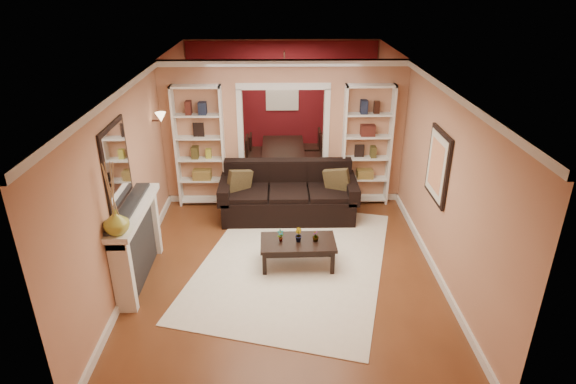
{
  "coord_description": "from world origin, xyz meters",
  "views": [
    {
      "loc": [
        -0.08,
        -7.44,
        4.11
      ],
      "look_at": [
        0.05,
        -0.8,
        1.06
      ],
      "focal_mm": 30.0,
      "sensor_mm": 36.0,
      "label": 1
    }
  ],
  "objects_px": {
    "coffee_table": "(298,253)",
    "dining_table": "(285,159)",
    "bookshelf_left": "(200,147)",
    "bookshelf_right": "(367,146)",
    "fireplace": "(139,244)",
    "sofa": "(288,192)"
  },
  "relations": [
    {
      "from": "bookshelf_left",
      "to": "bookshelf_right",
      "type": "height_order",
      "value": "same"
    },
    {
      "from": "bookshelf_left",
      "to": "sofa",
      "type": "bearing_deg",
      "value": -19.61
    },
    {
      "from": "bookshelf_right",
      "to": "fireplace",
      "type": "xyz_separation_m",
      "value": [
        -3.64,
        -2.53,
        -0.57
      ]
    },
    {
      "from": "sofa",
      "to": "bookshelf_right",
      "type": "relative_size",
      "value": 1.07
    },
    {
      "from": "fireplace",
      "to": "dining_table",
      "type": "relative_size",
      "value": 1.03
    },
    {
      "from": "coffee_table",
      "to": "bookshelf_right",
      "type": "bearing_deg",
      "value": 57.33
    },
    {
      "from": "bookshelf_left",
      "to": "dining_table",
      "type": "height_order",
      "value": "bookshelf_left"
    },
    {
      "from": "dining_table",
      "to": "sofa",
      "type": "bearing_deg",
      "value": -178.94
    },
    {
      "from": "coffee_table",
      "to": "fireplace",
      "type": "xyz_separation_m",
      "value": [
        -2.28,
        -0.31,
        0.37
      ]
    },
    {
      "from": "sofa",
      "to": "fireplace",
      "type": "distance_m",
      "value": 2.92
    },
    {
      "from": "fireplace",
      "to": "dining_table",
      "type": "xyz_separation_m",
      "value": [
        2.13,
        4.11,
        -0.29
      ]
    },
    {
      "from": "coffee_table",
      "to": "bookshelf_left",
      "type": "relative_size",
      "value": 0.49
    },
    {
      "from": "bookshelf_left",
      "to": "dining_table",
      "type": "distance_m",
      "value": 2.4
    },
    {
      "from": "sofa",
      "to": "fireplace",
      "type": "bearing_deg",
      "value": -138.03
    },
    {
      "from": "bookshelf_right",
      "to": "sofa",
      "type": "bearing_deg",
      "value": -158.5
    },
    {
      "from": "bookshelf_left",
      "to": "fireplace",
      "type": "height_order",
      "value": "bookshelf_left"
    },
    {
      "from": "coffee_table",
      "to": "bookshelf_right",
      "type": "xyz_separation_m",
      "value": [
        1.36,
        2.22,
        0.94
      ]
    },
    {
      "from": "coffee_table",
      "to": "dining_table",
      "type": "relative_size",
      "value": 0.68
    },
    {
      "from": "bookshelf_left",
      "to": "bookshelf_right",
      "type": "xyz_separation_m",
      "value": [
        3.1,
        0.0,
        0.0
      ]
    },
    {
      "from": "coffee_table",
      "to": "dining_table",
      "type": "distance_m",
      "value": 3.81
    },
    {
      "from": "bookshelf_left",
      "to": "dining_table",
      "type": "xyz_separation_m",
      "value": [
        1.59,
        1.58,
        -0.86
      ]
    },
    {
      "from": "coffee_table",
      "to": "dining_table",
      "type": "xyz_separation_m",
      "value": [
        -0.15,
        3.81,
        0.08
      ]
    }
  ]
}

